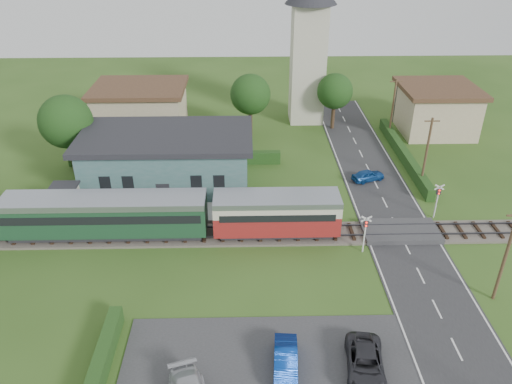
{
  "coord_description": "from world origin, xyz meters",
  "views": [
    {
      "loc": [
        -2.63,
        -31.8,
        23.07
      ],
      "look_at": [
        -1.8,
        4.0,
        2.96
      ],
      "focal_mm": 35.0,
      "sensor_mm": 36.0,
      "label": 1
    }
  ],
  "objects_px": {
    "station_building": "(168,159)",
    "house_east": "(436,109)",
    "pedestrian_near": "(229,200)",
    "car_park_blue": "(286,361)",
    "car_on_road": "(368,175)",
    "car_park_dark": "(365,363)",
    "house_west": "(141,108)",
    "train": "(65,215)",
    "equipment_hut": "(65,200)",
    "crossing_signal_far": "(438,196)",
    "pedestrian_far": "(101,205)",
    "crossing_signal_near": "(365,229)",
    "church_tower": "(309,38)"
  },
  "relations": [
    {
      "from": "station_building",
      "to": "house_east",
      "type": "xyz_separation_m",
      "value": [
        30.0,
        13.01,
        0.1
      ]
    },
    {
      "from": "pedestrian_near",
      "to": "car_park_blue",
      "type": "bearing_deg",
      "value": 78.16
    },
    {
      "from": "car_on_road",
      "to": "pedestrian_near",
      "type": "xyz_separation_m",
      "value": [
        -13.46,
        -5.85,
        0.77
      ]
    },
    {
      "from": "station_building",
      "to": "car_park_dark",
      "type": "distance_m",
      "value": 27.06
    },
    {
      "from": "car_on_road",
      "to": "house_west",
      "type": "bearing_deg",
      "value": 39.48
    },
    {
      "from": "train",
      "to": "car_park_blue",
      "type": "distance_m",
      "value": 21.53
    },
    {
      "from": "equipment_hut",
      "to": "house_east",
      "type": "distance_m",
      "value": 42.41
    },
    {
      "from": "pedestrian_near",
      "to": "car_on_road",
      "type": "bearing_deg",
      "value": 179.69
    },
    {
      "from": "station_building",
      "to": "car_park_blue",
      "type": "relative_size",
      "value": 4.2
    },
    {
      "from": "station_building",
      "to": "house_east",
      "type": "relative_size",
      "value": 1.82
    },
    {
      "from": "crossing_signal_far",
      "to": "car_on_road",
      "type": "distance_m",
      "value": 8.23
    },
    {
      "from": "car_park_blue",
      "to": "house_west",
      "type": "bearing_deg",
      "value": 115.48
    },
    {
      "from": "pedestrian_far",
      "to": "train",
      "type": "bearing_deg",
      "value": 154.69
    },
    {
      "from": "crossing_signal_far",
      "to": "pedestrian_far",
      "type": "bearing_deg",
      "value": 179.18
    },
    {
      "from": "crossing_signal_near",
      "to": "car_on_road",
      "type": "relative_size",
      "value": 1.0
    },
    {
      "from": "crossing_signal_near",
      "to": "equipment_hut",
      "type": "bearing_deg",
      "value": 167.06
    },
    {
      "from": "car_park_blue",
      "to": "car_park_dark",
      "type": "relative_size",
      "value": 0.84
    },
    {
      "from": "church_tower",
      "to": "car_on_road",
      "type": "bearing_deg",
      "value": -75.4
    },
    {
      "from": "equipment_hut",
      "to": "church_tower",
      "type": "bearing_deg",
      "value": 44.75
    },
    {
      "from": "station_building",
      "to": "church_tower",
      "type": "height_order",
      "value": "church_tower"
    },
    {
      "from": "house_east",
      "to": "car_park_dark",
      "type": "distance_m",
      "value": 39.47
    },
    {
      "from": "equipment_hut",
      "to": "pedestrian_near",
      "type": "relative_size",
      "value": 1.37
    },
    {
      "from": "crossing_signal_near",
      "to": "crossing_signal_far",
      "type": "xyz_separation_m",
      "value": [
        7.2,
        4.8,
        0.0
      ]
    },
    {
      "from": "train",
      "to": "car_park_blue",
      "type": "xyz_separation_m",
      "value": [
        16.52,
        -13.73,
        -1.47
      ]
    },
    {
      "from": "crossing_signal_far",
      "to": "pedestrian_far",
      "type": "xyz_separation_m",
      "value": [
        -28.58,
        0.41,
        -0.72
      ]
    },
    {
      "from": "car_park_blue",
      "to": "pedestrian_near",
      "type": "distance_m",
      "value": 17.55
    },
    {
      "from": "pedestrian_near",
      "to": "train",
      "type": "bearing_deg",
      "value": -8.91
    },
    {
      "from": "house_east",
      "to": "car_on_road",
      "type": "distance_m",
      "value": 16.73
    },
    {
      "from": "crossing_signal_far",
      "to": "house_west",
      "type": "bearing_deg",
      "value": 144.23
    },
    {
      "from": "church_tower",
      "to": "crossing_signal_far",
      "type": "relative_size",
      "value": 5.37
    },
    {
      "from": "equipment_hut",
      "to": "train",
      "type": "bearing_deg",
      "value": -72.44
    },
    {
      "from": "station_building",
      "to": "train",
      "type": "relative_size",
      "value": 0.37
    },
    {
      "from": "house_east",
      "to": "crossing_signal_near",
      "type": "relative_size",
      "value": 2.69
    },
    {
      "from": "station_building",
      "to": "car_park_dark",
      "type": "relative_size",
      "value": 3.52
    },
    {
      "from": "car_park_dark",
      "to": "pedestrian_near",
      "type": "xyz_separation_m",
      "value": [
        -8.16,
        17.47,
        0.67
      ]
    },
    {
      "from": "pedestrian_far",
      "to": "crossing_signal_near",
      "type": "bearing_deg",
      "value": -93.36
    },
    {
      "from": "car_on_road",
      "to": "pedestrian_near",
      "type": "distance_m",
      "value": 14.7
    },
    {
      "from": "station_building",
      "to": "car_on_road",
      "type": "distance_m",
      "value": 19.47
    },
    {
      "from": "train",
      "to": "church_tower",
      "type": "distance_m",
      "value": 34.99
    },
    {
      "from": "church_tower",
      "to": "equipment_hut",
      "type": "bearing_deg",
      "value": -135.25
    },
    {
      "from": "equipment_hut",
      "to": "house_east",
      "type": "bearing_deg",
      "value": 26.32
    },
    {
      "from": "house_west",
      "to": "train",
      "type": "bearing_deg",
      "value": -94.94
    },
    {
      "from": "house_east",
      "to": "pedestrian_far",
      "type": "xyz_separation_m",
      "value": [
        -34.98,
        -19.2,
        -1.37
      ]
    },
    {
      "from": "station_building",
      "to": "train",
      "type": "bearing_deg",
      "value": -127.84
    },
    {
      "from": "house_west",
      "to": "pedestrian_near",
      "type": "bearing_deg",
      "value": -60.89
    },
    {
      "from": "church_tower",
      "to": "car_on_road",
      "type": "distance_m",
      "value": 19.77
    },
    {
      "from": "house_east",
      "to": "pedestrian_far",
      "type": "relative_size",
      "value": 4.52
    },
    {
      "from": "train",
      "to": "house_west",
      "type": "xyz_separation_m",
      "value": [
        1.99,
        23.0,
        0.61
      ]
    },
    {
      "from": "train",
      "to": "house_east",
      "type": "height_order",
      "value": "house_east"
    },
    {
      "from": "crossing_signal_near",
      "to": "car_on_road",
      "type": "height_order",
      "value": "crossing_signal_near"
    }
  ]
}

